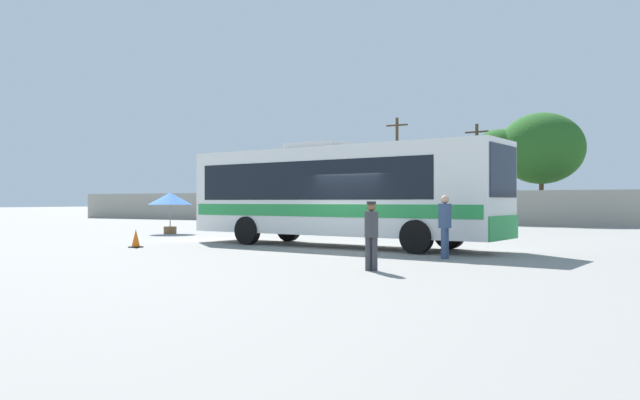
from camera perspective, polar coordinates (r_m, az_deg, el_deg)
The scene contains 14 objects.
ground_plane at distance 29.65m, azimuth 11.33°, elevation -3.22°, with size 300.00×300.00×0.00m, color gray.
perimeter_wall at distance 42.91m, azimuth 16.71°, elevation -0.71°, with size 80.00×0.30×2.34m, color #9E998C.
coach_bus_white_green at distance 21.69m, azimuth 1.48°, elevation 0.88°, with size 12.10×4.02×3.71m.
attendant_by_bus_door at distance 17.26m, azimuth 11.61°, elevation -2.12°, with size 0.38×0.38×1.77m.
passenger_waiting_on_apron at distance 14.06m, azimuth 4.83°, elevation -2.93°, with size 0.39×0.39×1.60m.
vendor_umbrella_near_gate_blue at distance 30.96m, azimuth -13.85°, elevation 0.05°, with size 2.15×2.15×2.04m.
parked_car_leftmost_white at distance 41.94m, azimuth 2.37°, elevation -1.28°, with size 4.24×2.11×1.44m.
parked_car_second_grey at distance 40.23m, azimuth 10.20°, elevation -1.34°, with size 4.32×2.03×1.40m.
utility_pole_near at distance 49.13m, azimuth 7.22°, elevation 3.05°, with size 1.80×0.24×8.31m.
utility_pole_far at distance 46.99m, azimuth 14.46°, elevation 2.64°, with size 1.80×0.34×7.40m.
roadside_tree_left at distance 49.87m, azimuth 4.79°, elevation 2.35°, with size 4.37×4.37×5.64m.
roadside_tree_midleft at distance 46.23m, azimuth 16.51°, elevation 4.14°, with size 4.24×4.24×6.86m.
roadside_tree_midright at distance 46.27m, azimuth 20.01°, elevation 4.55°, with size 5.97×5.97×7.92m.
traffic_cone_on_apron at distance 22.03m, azimuth -16.86°, elevation -3.48°, with size 0.36×0.36×0.64m.
Camera 1 is at (8.69, -18.31, 1.59)m, focal length 34.20 mm.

